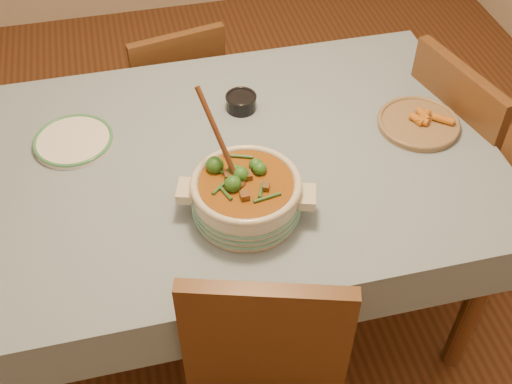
{
  "coord_description": "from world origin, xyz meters",
  "views": [
    {
      "loc": [
        -0.23,
        -1.42,
        2.09
      ],
      "look_at": [
        0.04,
        -0.26,
        0.86
      ],
      "focal_mm": 45.0,
      "sensor_mm": 36.0,
      "label": 1
    }
  ],
  "objects_px": {
    "condiment_bowl": "(241,101)",
    "white_plate": "(73,141)",
    "dining_table": "(224,180)",
    "chair_right": "(463,150)",
    "stew_casserole": "(246,193)",
    "fried_plate": "(419,122)",
    "chair_far": "(175,96)"
  },
  "relations": [
    {
      "from": "fried_plate",
      "to": "chair_far",
      "type": "distance_m",
      "value": 1.07
    },
    {
      "from": "white_plate",
      "to": "condiment_bowl",
      "type": "xyz_separation_m",
      "value": [
        0.55,
        0.05,
        0.02
      ]
    },
    {
      "from": "condiment_bowl",
      "to": "chair_far",
      "type": "relative_size",
      "value": 0.15
    },
    {
      "from": "fried_plate",
      "to": "chair_far",
      "type": "relative_size",
      "value": 0.39
    },
    {
      "from": "fried_plate",
      "to": "chair_far",
      "type": "bearing_deg",
      "value": 133.83
    },
    {
      "from": "white_plate",
      "to": "chair_right",
      "type": "xyz_separation_m",
      "value": [
        1.35,
        -0.08,
        -0.25
      ]
    },
    {
      "from": "chair_right",
      "to": "stew_casserole",
      "type": "bearing_deg",
      "value": 96.36
    },
    {
      "from": "white_plate",
      "to": "chair_right",
      "type": "height_order",
      "value": "chair_right"
    },
    {
      "from": "white_plate",
      "to": "fried_plate",
      "type": "xyz_separation_m",
      "value": [
        1.08,
        -0.17,
        0.01
      ]
    },
    {
      "from": "condiment_bowl",
      "to": "fried_plate",
      "type": "xyz_separation_m",
      "value": [
        0.53,
        -0.22,
        -0.01
      ]
    },
    {
      "from": "stew_casserole",
      "to": "chair_right",
      "type": "xyz_separation_m",
      "value": [
        0.88,
        0.33,
        -0.32
      ]
    },
    {
      "from": "dining_table",
      "to": "condiment_bowl",
      "type": "relative_size",
      "value": 13.59
    },
    {
      "from": "stew_casserole",
      "to": "chair_far",
      "type": "relative_size",
      "value": 0.48
    },
    {
      "from": "dining_table",
      "to": "chair_far",
      "type": "relative_size",
      "value": 2.1
    },
    {
      "from": "stew_casserole",
      "to": "chair_right",
      "type": "bearing_deg",
      "value": 20.33
    },
    {
      "from": "stew_casserole",
      "to": "chair_far",
      "type": "xyz_separation_m",
      "value": [
        -0.09,
        0.97,
        -0.38
      ]
    },
    {
      "from": "dining_table",
      "to": "chair_right",
      "type": "bearing_deg",
      "value": 5.99
    },
    {
      "from": "dining_table",
      "to": "chair_right",
      "type": "xyz_separation_m",
      "value": [
        0.9,
        0.09,
        -0.15
      ]
    },
    {
      "from": "white_plate",
      "to": "chair_far",
      "type": "height_order",
      "value": "chair_far"
    },
    {
      "from": "chair_far",
      "to": "chair_right",
      "type": "bearing_deg",
      "value": 135.34
    },
    {
      "from": "condiment_bowl",
      "to": "fried_plate",
      "type": "height_order",
      "value": "condiment_bowl"
    },
    {
      "from": "stew_casserole",
      "to": "chair_right",
      "type": "height_order",
      "value": "stew_casserole"
    },
    {
      "from": "stew_casserole",
      "to": "condiment_bowl",
      "type": "bearing_deg",
      "value": 79.36
    },
    {
      "from": "condiment_bowl",
      "to": "white_plate",
      "type": "bearing_deg",
      "value": -174.89
    },
    {
      "from": "dining_table",
      "to": "stew_casserole",
      "type": "relative_size",
      "value": 4.36
    },
    {
      "from": "stew_casserole",
      "to": "white_plate",
      "type": "bearing_deg",
      "value": 138.53
    },
    {
      "from": "white_plate",
      "to": "dining_table",
      "type": "bearing_deg",
      "value": -21.62
    },
    {
      "from": "chair_right",
      "to": "fried_plate",
      "type": "bearing_deg",
      "value": 95.01
    },
    {
      "from": "dining_table",
      "to": "chair_right",
      "type": "distance_m",
      "value": 0.92
    },
    {
      "from": "white_plate",
      "to": "stew_casserole",
      "type": "bearing_deg",
      "value": -41.47
    },
    {
      "from": "fried_plate",
      "to": "dining_table",
      "type": "bearing_deg",
      "value": -179.66
    },
    {
      "from": "stew_casserole",
      "to": "fried_plate",
      "type": "distance_m",
      "value": 0.67
    }
  ]
}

